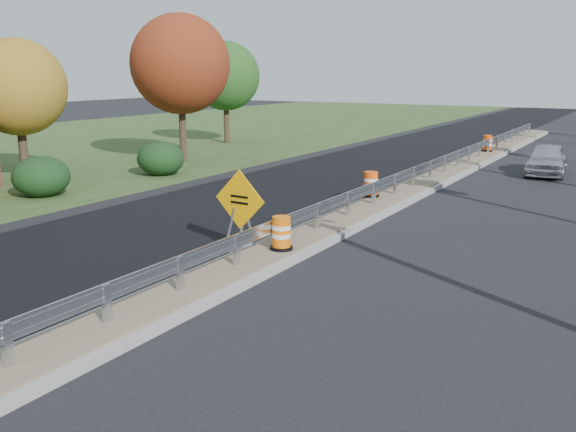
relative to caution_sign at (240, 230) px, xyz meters
The scene contains 15 objects.
ground 2.62m from the caution_sign, 66.28° to the left, with size 140.00×140.00×0.00m, color black.
grass_verge_near 26.08m from the caution_sign, 151.74° to the left, with size 30.00×120.00×0.03m, color #2F461E.
milled_overlay 12.81m from the caution_sign, 105.26° to the left, with size 7.20×120.00×0.01m, color black.
median 10.41m from the caution_sign, 84.31° to the left, with size 1.60×55.00×0.23m.
guardrail 11.40m from the caution_sign, 84.81° to the left, with size 0.10×46.15×0.72m.
hedge_mid 10.73m from the caution_sign, 167.36° to the left, with size 2.09×2.09×1.52m, color black.
hedge_north 13.00m from the caution_sign, 140.06° to the left, with size 2.09×2.09×1.52m, color black.
tree_near_yellow 15.01m from the caution_sign, 162.71° to the left, with size 3.96×3.96×5.88m.
tree_near_red 17.73m from the caution_sign, 134.11° to the left, with size 4.95×4.95×7.35m.
tree_near_back 25.53m from the caution_sign, 126.34° to the left, with size 4.29×4.29×6.37m.
caution_sign is the anchor object (origin of this frame).
barrel_median_near 1.27m from the caution_sign, ahead, with size 0.57×0.57×0.83m.
barrel_median_mid 7.41m from the caution_sign, 86.28° to the left, with size 0.60×0.60×0.88m.
barrel_median_far 22.65m from the caution_sign, 87.72° to the left, with size 0.60×0.60×0.88m.
car_silver 17.86m from the caution_sign, 74.42° to the left, with size 1.63×4.06×1.38m, color #B9BABE.
Camera 1 is at (8.09, -15.57, 4.57)m, focal length 40.00 mm.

